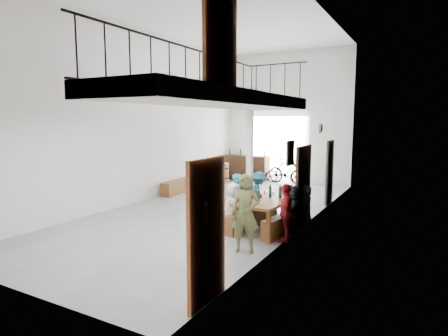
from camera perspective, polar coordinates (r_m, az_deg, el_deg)
The scene contains 24 objects.
floor at distance 11.04m, azimuth -1.33°, elevation -6.44°, with size 12.00×12.00×0.00m, color slate.
room_walls at distance 10.77m, azimuth -1.38°, elevation 12.27°, with size 12.00×12.00×12.00m.
gateway_portal at distance 16.33m, azimuth 7.93°, elevation 2.92°, with size 2.80×0.08×2.80m, color white.
right_wall_decor at distance 7.93m, azimuth 8.83°, elevation 0.88°, with size 0.07×8.28×5.07m.
balcony at distance 7.04m, azimuth -0.17°, elevation 10.12°, with size 1.52×5.62×4.00m.
tasting_table at distance 9.01m, azimuth 7.43°, elevation -5.02°, with size 1.14×2.38×0.79m.
bench_inner at distance 9.34m, azimuth 4.02°, elevation -7.53°, with size 0.32×2.00×0.46m, color brown.
bench_wall at distance 9.01m, azimuth 9.63°, elevation -8.20°, with size 0.26×1.97×0.45m, color brown.
tableware at distance 8.77m, azimuth 6.67°, elevation -3.92°, with size 0.52×1.61×0.35m.
side_bench at distance 13.64m, azimuth -7.07°, elevation -2.82°, with size 0.38×1.72×0.48m, color brown.
oak_barrel at distance 15.81m, azimuth -0.27°, elevation -0.73°, with size 0.57×0.57×0.84m.
serving_counter at distance 16.64m, azimuth 3.43°, elevation 0.07°, with size 2.04×0.57×1.07m, color #3B2112.
counter_bottles at distance 16.56m, azimuth 3.43°, elevation 2.39°, with size 1.79×0.14×0.28m.
guest_left_a at distance 8.72m, azimuth 1.45°, elevation -6.11°, with size 0.58×0.38×1.19m, color silver.
guest_left_b at distance 9.14m, azimuth 2.27°, elevation -5.02°, with size 0.49×0.32×1.34m, color teal.
guest_left_c at distance 9.66m, azimuth 3.84°, elevation -5.01°, with size 0.55×0.43×1.12m, color silver.
guest_left_d at distance 10.10m, azimuth 5.31°, elevation -4.11°, with size 0.81×0.47×1.26m, color teal.
guest_right_a at distance 8.25m, azimuth 9.39°, elevation -6.70°, with size 0.74×0.31×1.27m, color red.
guest_right_b at distance 8.91m, azimuth 10.46°, elevation -6.18°, with size 1.04×0.33×1.12m, color black.
guest_right_c at distance 9.59m, azimuth 12.34°, elevation -5.55°, with size 0.50×0.33×1.03m, color silver.
host_standing at distance 7.45m, azimuth 3.28°, elevation -6.95°, with size 0.57×0.37×1.57m, color brown.
potted_plant at distance 10.73m, azimuth 12.21°, elevation -5.93°, with size 0.35×0.31×0.39m, color #194D17.
bicycle_near at distance 15.94m, azimuth 9.10°, elevation -0.80°, with size 0.54×1.55×0.82m, color black.
bicycle_far at distance 15.65m, azimuth 9.56°, elevation -0.51°, with size 0.50×1.76×1.05m, color black.
Camera 1 is at (5.38, -9.28, 2.61)m, focal length 30.00 mm.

